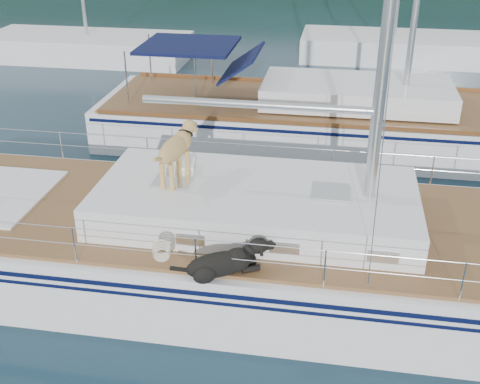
# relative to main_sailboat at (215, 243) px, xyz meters

# --- Properties ---
(ground) EXTENTS (120.00, 120.00, 0.00)m
(ground) POSITION_rel_main_sailboat_xyz_m (-0.09, 0.00, -0.68)
(ground) COLOR black
(ground) RESTS_ON ground
(main_sailboat) EXTENTS (12.00, 4.11, 14.01)m
(main_sailboat) POSITION_rel_main_sailboat_xyz_m (0.00, 0.00, 0.00)
(main_sailboat) COLOR white
(main_sailboat) RESTS_ON ground
(neighbor_sailboat) EXTENTS (11.00, 3.50, 13.30)m
(neighbor_sailboat) POSITION_rel_main_sailboat_xyz_m (1.29, 6.56, -0.05)
(neighbor_sailboat) COLOR white
(neighbor_sailboat) RESTS_ON ground
(bg_boat_west) EXTENTS (8.00, 3.00, 11.65)m
(bg_boat_west) POSITION_rel_main_sailboat_xyz_m (-8.09, 14.00, -0.23)
(bg_boat_west) COLOR white
(bg_boat_west) RESTS_ON ground
(bg_boat_center) EXTENTS (7.20, 3.00, 11.65)m
(bg_boat_center) POSITION_rel_main_sailboat_xyz_m (3.91, 16.00, -0.23)
(bg_boat_center) COLOR white
(bg_boat_center) RESTS_ON ground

